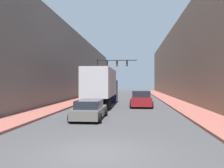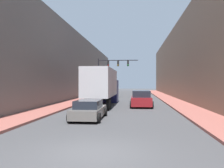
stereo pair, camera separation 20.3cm
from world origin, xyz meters
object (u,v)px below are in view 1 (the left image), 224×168
(traffic_signal_gantry, at_px, (108,70))
(suv_car, at_px, (141,99))
(semi_truck, at_px, (102,85))
(sedan_car, at_px, (90,110))

(traffic_signal_gantry, bearing_deg, suv_car, -71.70)
(semi_truck, xyz_separation_m, suv_car, (4.14, -1.33, -1.38))
(semi_truck, xyz_separation_m, traffic_signal_gantry, (-0.84, 13.72, 2.43))
(traffic_signal_gantry, bearing_deg, semi_truck, -86.49)
(sedan_car, bearing_deg, semi_truck, 92.60)
(semi_truck, bearing_deg, suv_car, -17.86)
(semi_truck, distance_m, traffic_signal_gantry, 13.96)
(suv_car, bearing_deg, traffic_signal_gantry, 108.30)
(sedan_car, relative_size, traffic_signal_gantry, 0.70)
(sedan_car, bearing_deg, traffic_signal_gantry, 93.12)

